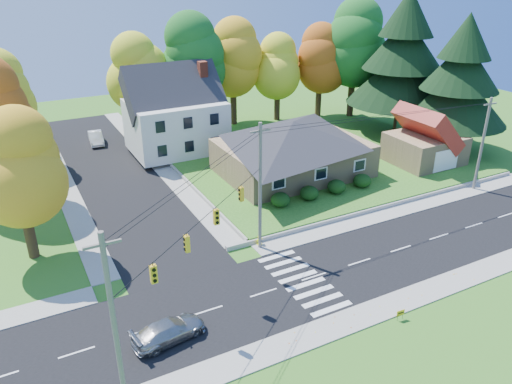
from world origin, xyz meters
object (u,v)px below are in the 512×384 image
ranch_house (293,147)px  fire_hydrant (259,240)px  white_car (96,138)px  silver_sedan (169,331)px

ranch_house → fire_hydrant: 14.28m
white_car → fire_hydrant: 30.87m
ranch_house → white_car: ranch_house is taller
ranch_house → fire_hydrant: ranch_house is taller
silver_sedan → white_car: bearing=-14.4°
ranch_house → silver_sedan: ranch_house is taller
ranch_house → fire_hydrant: (-9.34, -10.43, -2.84)m
fire_hydrant → ranch_house: bearing=48.2°
white_car → fire_hydrant: white_car is taller
ranch_house → silver_sedan: size_ratio=3.33×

